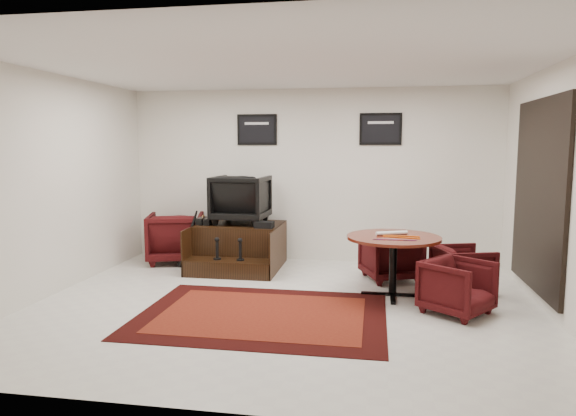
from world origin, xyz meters
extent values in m
plane|color=silver|center=(0.00, 0.00, 0.00)|extent=(6.00, 6.00, 0.00)
cube|color=white|center=(0.00, 2.50, 1.40)|extent=(6.00, 0.02, 2.80)
cube|color=white|center=(0.00, -2.50, 1.40)|extent=(6.00, 0.02, 2.80)
cube|color=white|center=(-3.00, 0.00, 1.40)|extent=(0.02, 5.00, 2.80)
cube|color=white|center=(3.00, 0.00, 1.40)|extent=(0.02, 5.00, 2.80)
cube|color=white|center=(0.00, 0.00, 2.80)|extent=(6.00, 5.00, 0.02)
cube|color=black|center=(2.97, 0.70, 1.30)|extent=(0.05, 1.90, 2.30)
cube|color=black|center=(2.96, 0.70, 1.30)|extent=(0.02, 1.72, 2.12)
cube|color=black|center=(2.97, 0.70, 1.30)|extent=(0.03, 0.05, 2.12)
cube|color=black|center=(-0.90, 2.48, 2.15)|extent=(0.66, 0.03, 0.50)
cube|color=black|center=(-0.90, 2.46, 2.15)|extent=(0.58, 0.01, 0.42)
cube|color=silver|center=(-0.90, 2.46, 2.25)|extent=(0.40, 0.00, 0.04)
cube|color=black|center=(1.10, 2.48, 2.15)|extent=(0.66, 0.03, 0.50)
cube|color=black|center=(1.10, 2.46, 2.15)|extent=(0.58, 0.01, 0.42)
cube|color=silver|center=(1.10, 2.46, 2.25)|extent=(0.40, 0.00, 0.04)
cube|color=black|center=(-0.19, -0.39, 0.00)|extent=(2.75, 2.06, 0.01)
cube|color=#57120C|center=(-0.19, -0.39, 0.01)|extent=(2.26, 1.57, 0.01)
cube|color=black|center=(-1.04, 1.89, 0.34)|extent=(1.30, 0.96, 0.67)
cube|color=black|center=(-1.04, 1.22, 0.12)|extent=(1.30, 0.39, 0.24)
cube|color=black|center=(-1.69, 1.70, 0.34)|extent=(0.02, 1.35, 0.67)
cube|color=black|center=(-0.40, 1.70, 0.34)|extent=(0.02, 1.35, 0.67)
cylinder|color=black|center=(-1.22, 1.22, 0.25)|extent=(0.11, 0.11, 0.02)
cylinder|color=black|center=(-1.22, 1.22, 0.38)|extent=(0.04, 0.04, 0.24)
sphere|color=black|center=(-1.22, 1.22, 0.54)|extent=(0.07, 0.07, 0.07)
cylinder|color=black|center=(-0.87, 1.22, 0.25)|extent=(0.11, 0.11, 0.02)
cylinder|color=black|center=(-0.87, 1.22, 0.38)|extent=(0.04, 0.04, 0.24)
sphere|color=black|center=(-0.87, 1.22, 0.54)|extent=(0.07, 0.07, 0.07)
imported|color=black|center=(-1.04, 1.94, 1.09)|extent=(0.84, 0.79, 0.84)
cube|color=black|center=(-1.61, 1.73, 0.73)|extent=(0.12, 0.29, 0.10)
cube|color=black|center=(-1.49, 1.72, 0.73)|extent=(0.12, 0.29, 0.10)
cube|color=black|center=(-0.58, 1.54, 0.72)|extent=(0.28, 0.20, 0.09)
imported|color=black|center=(-2.15, 1.98, 0.44)|extent=(1.05, 1.01, 0.89)
cylinder|color=#451109|center=(1.28, 0.63, 0.75)|extent=(1.17, 1.17, 0.04)
cylinder|color=black|center=(1.28, 0.63, 0.39)|extent=(0.09, 0.09, 0.69)
cube|color=black|center=(1.28, 0.63, 0.02)|extent=(0.78, 0.06, 0.03)
cube|color=black|center=(1.28, 0.63, 0.02)|extent=(0.06, 0.78, 0.03)
imported|color=black|center=(1.27, 1.43, 0.37)|extent=(0.92, 0.90, 0.75)
imported|color=black|center=(2.17, 0.93, 0.33)|extent=(0.77, 0.80, 0.67)
imported|color=black|center=(1.97, 0.03, 0.34)|extent=(0.89, 0.90, 0.68)
cylinder|color=silver|center=(1.25, 0.71, 0.79)|extent=(0.41, 0.21, 0.05)
cylinder|color=#D6570B|center=(1.37, 0.53, 0.77)|extent=(0.44, 0.10, 0.01)
cylinder|color=#D6570B|center=(1.37, 0.63, 0.77)|extent=(0.45, 0.03, 0.01)
cylinder|color=#4C1933|center=(1.07, 0.36, 0.77)|extent=(0.10, 0.03, 0.01)
cylinder|color=#4C1933|center=(1.13, 0.36, 0.77)|extent=(0.10, 0.03, 0.01)
cylinder|color=#4C1933|center=(1.19, 0.36, 0.77)|extent=(0.10, 0.03, 0.01)
cylinder|color=#4C1933|center=(1.25, 0.36, 0.77)|extent=(0.10, 0.03, 0.01)
cylinder|color=#4C1933|center=(1.31, 0.36, 0.77)|extent=(0.10, 0.03, 0.01)
cylinder|color=#4C1933|center=(1.37, 0.36, 0.77)|extent=(0.10, 0.03, 0.01)
cylinder|color=#4C1933|center=(1.43, 0.36, 0.77)|extent=(0.10, 0.03, 0.01)
cylinder|color=#4C1933|center=(1.49, 0.36, 0.77)|extent=(0.10, 0.03, 0.01)
camera|label=1|loc=(1.03, -5.83, 1.90)|focal=32.00mm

